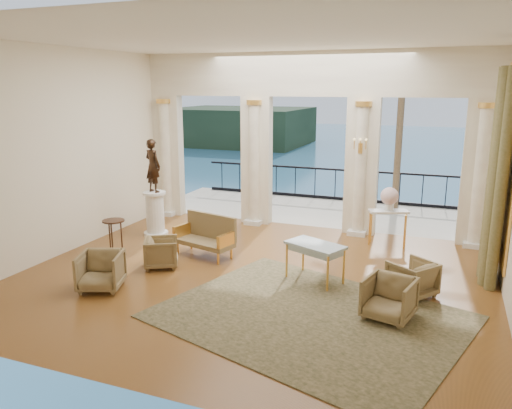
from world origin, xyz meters
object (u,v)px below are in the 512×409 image
at_px(armchair_c, 412,277).
at_px(statue, 153,166).
at_px(armchair_a, 101,269).
at_px(side_table, 114,225).
at_px(pedestal, 155,214).
at_px(armchair_d, 161,251).
at_px(game_table, 315,248).
at_px(settee, 207,235).
at_px(armchair_b, 389,296).
at_px(console_table, 388,216).

height_order(armchair_c, statue, statue).
relative_size(armchair_a, statue, 0.59).
distance_m(statue, side_table, 1.93).
bearing_deg(pedestal, armchair_a, -74.31).
height_order(armchair_d, game_table, game_table).
xyz_separation_m(settee, statue, (-1.89, 0.89, 1.31)).
relative_size(armchair_a, pedestal, 0.70).
distance_m(armchair_a, armchair_b, 5.13).
xyz_separation_m(pedestal, statue, (0.00, 0.00, 1.23)).
height_order(game_table, console_table, console_table).
height_order(armchair_c, pedestal, pedestal).
xyz_separation_m(statue, console_table, (5.53, 1.25, -1.06)).
bearing_deg(armchair_b, statue, 169.56).
bearing_deg(console_table, statue, 170.48).
bearing_deg(armchair_b, side_table, -176.60).
xyz_separation_m(armchair_a, armchair_d, (0.41, 1.41, -0.05)).
xyz_separation_m(armchair_a, armchair_c, (5.36, 1.76, -0.03)).
xyz_separation_m(settee, console_table, (3.64, 2.14, 0.25)).
bearing_deg(pedestal, armchair_d, -54.81).
relative_size(game_table, pedestal, 1.12).
bearing_deg(armchair_a, armchair_d, 53.01).
bearing_deg(armchair_c, armchair_a, -35.53).
bearing_deg(armchair_d, armchair_a, 134.36).
distance_m(armchair_c, settee, 4.46).
distance_m(armchair_d, game_table, 3.20).
height_order(settee, game_table, settee).
height_order(armchair_b, armchair_d, armchair_b).
height_order(armchair_a, pedestal, pedestal).
bearing_deg(armchair_d, armchair_c, -115.39).
xyz_separation_m(armchair_b, statue, (-6.02, 2.64, 1.38)).
distance_m(statue, console_table, 5.77).
relative_size(armchair_b, game_table, 0.61).
xyz_separation_m(armchair_d, console_table, (4.18, 3.16, 0.36)).
height_order(armchair_d, pedestal, pedestal).
relative_size(armchair_c, armchair_d, 1.05).
relative_size(armchair_d, statue, 0.52).
distance_m(game_table, statue, 4.88).
distance_m(game_table, side_table, 4.56).
bearing_deg(armchair_a, pedestal, 84.96).
bearing_deg(armchair_d, statue, 5.80).
xyz_separation_m(armchair_a, game_table, (3.57, 1.80, 0.28)).
relative_size(game_table, statue, 0.95).
bearing_deg(side_table, console_table, 26.93).
distance_m(armchair_b, game_table, 1.90).
relative_size(armchair_a, game_table, 0.62).
bearing_deg(console_table, game_table, -132.58).
bearing_deg(console_table, armchair_d, -165.21).
relative_size(armchair_b, pedestal, 0.68).
relative_size(settee, game_table, 1.19).
xyz_separation_m(game_table, side_table, (-4.56, -0.06, 0.00)).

